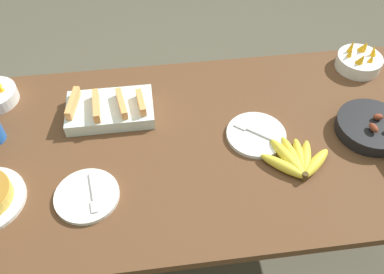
{
  "coord_description": "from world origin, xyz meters",
  "views": [
    {
      "loc": [
        -0.12,
        -0.96,
        1.85
      ],
      "look_at": [
        0.0,
        0.0,
        0.74
      ],
      "focal_mm": 38.0,
      "sensor_mm": 36.0,
      "label": 1
    }
  ],
  "objects_px": {
    "banana_bunch": "(297,161)",
    "empty_plate_near_front": "(87,196)",
    "melon_tray": "(110,109)",
    "empty_plate_far_left": "(256,134)",
    "fruit_bowl_citrus": "(359,61)",
    "skillet": "(371,128)"
  },
  "relations": [
    {
      "from": "banana_bunch",
      "to": "empty_plate_near_front",
      "type": "height_order",
      "value": "banana_bunch"
    },
    {
      "from": "melon_tray",
      "to": "empty_plate_far_left",
      "type": "bearing_deg",
      "value": -18.44
    },
    {
      "from": "banana_bunch",
      "to": "fruit_bowl_citrus",
      "type": "relative_size",
      "value": 1.39
    },
    {
      "from": "melon_tray",
      "to": "empty_plate_near_front",
      "type": "height_order",
      "value": "melon_tray"
    },
    {
      "from": "banana_bunch",
      "to": "empty_plate_far_left",
      "type": "distance_m",
      "value": 0.19
    },
    {
      "from": "banana_bunch",
      "to": "melon_tray",
      "type": "bearing_deg",
      "value": 153.11
    },
    {
      "from": "skillet",
      "to": "empty_plate_far_left",
      "type": "xyz_separation_m",
      "value": [
        -0.42,
        0.04,
        -0.02
      ]
    },
    {
      "from": "skillet",
      "to": "banana_bunch",
      "type": "bearing_deg",
      "value": -76.95
    },
    {
      "from": "melon_tray",
      "to": "fruit_bowl_citrus",
      "type": "xyz_separation_m",
      "value": [
        1.06,
        0.15,
        0.0
      ]
    },
    {
      "from": "empty_plate_far_left",
      "to": "fruit_bowl_citrus",
      "type": "distance_m",
      "value": 0.63
    },
    {
      "from": "melon_tray",
      "to": "empty_plate_far_left",
      "type": "relative_size",
      "value": 1.5
    },
    {
      "from": "skillet",
      "to": "fruit_bowl_citrus",
      "type": "height_order",
      "value": "fruit_bowl_citrus"
    },
    {
      "from": "skillet",
      "to": "empty_plate_near_front",
      "type": "bearing_deg",
      "value": -87.29
    },
    {
      "from": "skillet",
      "to": "fruit_bowl_citrus",
      "type": "distance_m",
      "value": 0.39
    },
    {
      "from": "empty_plate_near_front",
      "to": "fruit_bowl_citrus",
      "type": "xyz_separation_m",
      "value": [
        1.14,
        0.52,
        0.03
      ]
    },
    {
      "from": "skillet",
      "to": "empty_plate_near_front",
      "type": "relative_size",
      "value": 1.87
    },
    {
      "from": "banana_bunch",
      "to": "skillet",
      "type": "distance_m",
      "value": 0.33
    },
    {
      "from": "empty_plate_far_left",
      "to": "melon_tray",
      "type": "bearing_deg",
      "value": 161.56
    },
    {
      "from": "skillet",
      "to": "empty_plate_near_front",
      "type": "height_order",
      "value": "skillet"
    },
    {
      "from": "melon_tray",
      "to": "fruit_bowl_citrus",
      "type": "distance_m",
      "value": 1.08
    },
    {
      "from": "empty_plate_near_front",
      "to": "empty_plate_far_left",
      "type": "height_order",
      "value": "same"
    },
    {
      "from": "empty_plate_far_left",
      "to": "fruit_bowl_citrus",
      "type": "relative_size",
      "value": 1.16
    }
  ]
}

